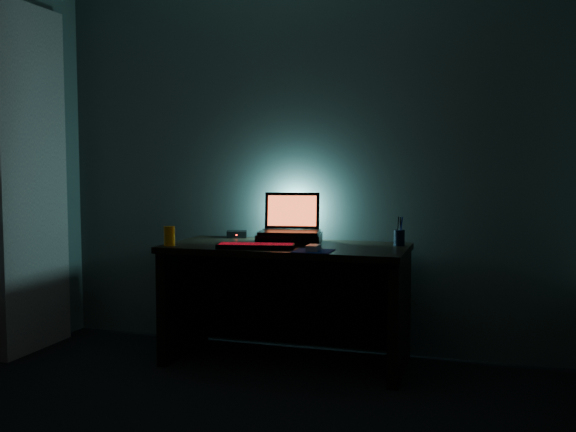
# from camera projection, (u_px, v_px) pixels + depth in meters

# --- Properties ---
(room) EXTENTS (3.50, 4.00, 2.50)m
(room) POSITION_uv_depth(u_px,v_px,m) (161.00, 164.00, 2.42)
(room) COLOR black
(room) RESTS_ON ground
(desk) EXTENTS (1.50, 0.70, 0.75)m
(desk) POSITION_uv_depth(u_px,v_px,m) (289.00, 284.00, 4.07)
(desk) COLOR black
(desk) RESTS_ON ground
(curtain) EXTENTS (0.06, 0.65, 2.30)m
(curtain) POSITION_uv_depth(u_px,v_px,m) (33.00, 180.00, 4.27)
(curtain) COLOR beige
(curtain) RESTS_ON ground
(riser) EXTENTS (0.44, 0.36, 0.06)m
(riser) POSITION_uv_depth(u_px,v_px,m) (290.00, 238.00, 4.10)
(riser) COLOR black
(riser) RESTS_ON desk
(laptop) EXTENTS (0.42, 0.34, 0.26)m
(laptop) POSITION_uv_depth(u_px,v_px,m) (291.00, 223.00, 4.15)
(laptop) COLOR black
(laptop) RESTS_ON riser
(keyboard) EXTENTS (0.48, 0.23, 0.03)m
(keyboard) POSITION_uv_depth(u_px,v_px,m) (256.00, 246.00, 3.84)
(keyboard) COLOR black
(keyboard) RESTS_ON desk
(mousepad) EXTENTS (0.22, 0.20, 0.00)m
(mousepad) POSITION_uv_depth(u_px,v_px,m) (313.00, 251.00, 3.70)
(mousepad) COLOR navy
(mousepad) RESTS_ON desk
(mouse) EXTENTS (0.07, 0.11, 0.03)m
(mouse) POSITION_uv_depth(u_px,v_px,m) (313.00, 248.00, 3.70)
(mouse) COLOR #939398
(mouse) RESTS_ON mousepad
(pen_cup) EXTENTS (0.07, 0.07, 0.10)m
(pen_cup) POSITION_uv_depth(u_px,v_px,m) (399.00, 238.00, 3.96)
(pen_cup) COLOR black
(pen_cup) RESTS_ON desk
(juice_glass) EXTENTS (0.08, 0.08, 0.12)m
(juice_glass) POSITION_uv_depth(u_px,v_px,m) (169.00, 236.00, 3.96)
(juice_glass) COLOR #FFA00D
(juice_glass) RESTS_ON desk
(router) EXTENTS (0.16, 0.15, 0.04)m
(router) POSITION_uv_depth(u_px,v_px,m) (237.00, 234.00, 4.42)
(router) COLOR black
(router) RESTS_ON desk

